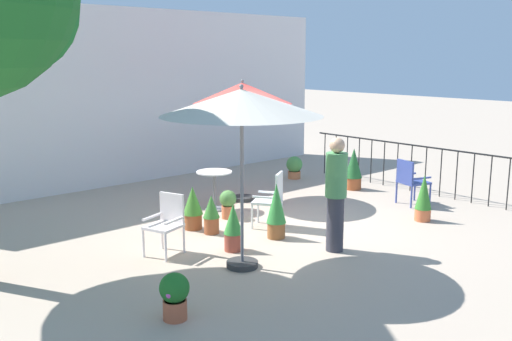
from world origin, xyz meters
The scene contains 19 objects.
ground_plane centered at (0.00, 0.00, 0.00)m, with size 60.00×60.00×0.00m, color tan.
villa_facade centered at (0.00, 4.67, 1.96)m, with size 11.00×0.30×3.93m, color silver.
terrace_railing centered at (3.90, 0.00, 0.68)m, with size 0.03×4.95×1.01m.
patio_umbrella_0 centered at (0.64, 1.59, 2.13)m, with size 1.94×1.94×2.42m.
patio_umbrella_1 centered at (-1.78, -1.24, 2.25)m, with size 2.17×2.17×2.51m.
cafe_table_0 centered at (-0.23, 1.39, 0.52)m, with size 0.67×0.67×0.75m.
patio_chair_0 centered at (-2.24, -0.08, 0.51)m, with size 0.58×0.57×0.89m.
patio_chair_1 centered at (-0.18, -0.14, 0.53)m, with size 0.60×0.61×0.95m.
patio_chair_2 centered at (2.86, -0.85, 0.51)m, with size 0.61×0.60×0.89m.
potted_plant_0 centered at (3.09, 0.74, 0.46)m, with size 0.38×0.38×0.91m.
potted_plant_1 centered at (-0.40, 0.77, 0.29)m, with size 0.31×0.31×0.52m.
potted_plant_2 centered at (-3.37, -1.98, 0.30)m, with size 0.34×0.34×0.54m.
potted_plant_3 centered at (-0.53, -0.62, 0.46)m, with size 0.32×0.32×0.90m.
potted_plant_4 centered at (-1.17, 0.25, 0.34)m, with size 0.27×0.27×0.64m.
potted_plant_5 centered at (-1.43, -0.63, 0.37)m, with size 0.29×0.29×0.72m.
potted_plant_6 centered at (2.92, 2.38, 0.28)m, with size 0.38×0.38×0.53m.
potted_plant_7 centered at (-1.25, 0.67, 0.39)m, with size 0.34×0.34×0.73m.
potted_plant_8 centered at (2.08, -1.64, 0.42)m, with size 0.29×0.29×0.84m.
standing_person centered at (-0.30, -1.64, 0.89)m, with size 0.35×0.35×1.71m.
Camera 1 is at (-6.62, -6.98, 2.87)m, focal length 40.13 mm.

